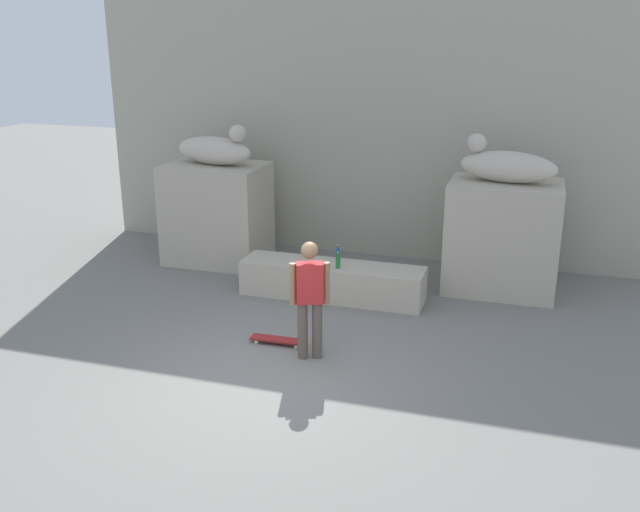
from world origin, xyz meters
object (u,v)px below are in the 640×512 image
skateboard (278,340)px  statue_reclining_right (506,165)px  skater (310,295)px  statue_reclining_left (216,150)px  bottle_green (338,262)px  bottle_blue (338,254)px

skateboard → statue_reclining_right: bearing=47.0°
skater → skateboard: bearing=133.4°
statue_reclining_right → skater: (-2.27, -3.50, -1.25)m
statue_reclining_right → skater: bearing=66.6°
statue_reclining_left → bottle_green: 3.42m
bottle_green → skater: bearing=-84.4°
statue_reclining_left → statue_reclining_right: bearing=11.6°
statue_reclining_left → bottle_blue: 3.17m
skater → skateboard: (-0.58, 0.27, -0.86)m
bottle_blue → bottle_green: size_ratio=0.97×
bottle_blue → bottle_green: bottle_green is taller
statue_reclining_left → bottle_blue: statue_reclining_left is taller
statue_reclining_left → skateboard: (2.39, -3.21, -2.11)m
skateboard → bottle_blue: bearing=82.2°
skater → bottle_green: size_ratio=6.05×
statue_reclining_right → skateboard: 4.80m
bottle_blue → bottle_green: (0.12, -0.42, 0.00)m
bottle_green → bottle_blue: bearing=106.2°
statue_reclining_left → statue_reclining_right: (5.24, 0.01, 0.00)m
statue_reclining_right → bottle_blue: (-2.60, -0.96, -1.49)m
statue_reclining_left → bottle_green: bearing=-14.7°
statue_reclining_right → skateboard: (-2.85, -3.22, -2.11)m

